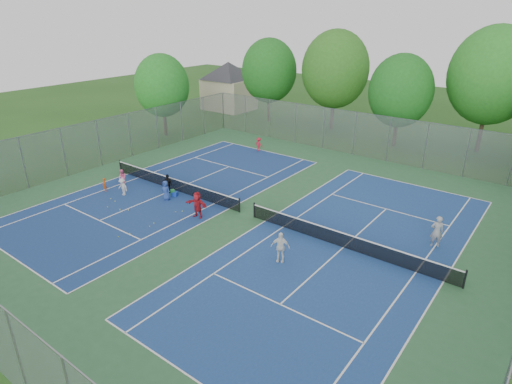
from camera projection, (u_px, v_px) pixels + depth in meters
ground at (247, 215)px, 28.19m from camera, size 120.00×120.00×0.00m
court_pad at (247, 215)px, 28.19m from camera, size 32.00×32.00×0.01m
court_left at (174, 190)px, 32.07m from camera, size 10.97×23.77×0.01m
court_right at (343, 247)px, 24.30m from camera, size 10.97×23.77×0.01m
net_left at (173, 184)px, 31.90m from camera, size 12.87×0.10×0.91m
net_right at (344, 241)px, 24.12m from camera, size 12.87×0.10×0.91m
fence_north at (355, 134)px, 39.12m from camera, size 32.00×0.10×4.00m
fence_west at (99, 143)px, 36.29m from camera, size 0.10×32.00×4.00m
house at (228, 77)px, 56.33m from camera, size 11.03×11.03×7.30m
tree_nw at (269, 71)px, 49.76m from camera, size 6.40×6.40×9.58m
tree_nl at (335, 69)px, 45.79m from camera, size 7.20×7.20×10.69m
tree_nc at (401, 91)px, 40.34m from camera, size 6.00×6.00×8.85m
tree_nr at (493, 76)px, 38.00m from camera, size 7.60×7.60×11.42m
tree_side_w at (162, 86)px, 44.00m from camera, size 5.60×5.60×8.47m
ball_crate at (175, 194)px, 30.97m from camera, size 0.50×0.50×0.33m
ball_hopper at (173, 193)px, 30.95m from camera, size 0.33×0.33×0.49m
student_a at (104, 185)px, 31.60m from camera, size 0.42×0.30×1.06m
student_b at (122, 178)px, 32.71m from camera, size 0.63×0.50×1.26m
student_c at (123, 187)px, 30.94m from camera, size 0.87×0.54×1.29m
student_d at (168, 184)px, 31.30m from camera, size 0.87×0.40×1.46m
student_e at (166, 190)px, 30.15m from camera, size 0.73×0.51×1.44m
student_f at (197, 205)px, 27.54m from camera, size 1.70×0.75×1.77m
child_far_baseline at (259, 144)px, 40.70m from camera, size 0.87×0.55×1.30m
instructor at (437, 231)px, 24.08m from camera, size 0.83×0.73×1.92m
teen_court_b at (280, 247)px, 22.67m from camera, size 1.11×0.84×1.75m
tennis_ball_0 at (115, 201)px, 30.07m from camera, size 0.07×0.07×0.07m
tennis_ball_1 at (176, 212)px, 28.51m from camera, size 0.07×0.07×0.07m
tennis_ball_2 at (182, 211)px, 28.59m from camera, size 0.07×0.07×0.07m
tennis_ball_3 at (129, 210)px, 28.76m from camera, size 0.07×0.07×0.07m
tennis_ball_4 at (183, 219)px, 27.50m from camera, size 0.07×0.07×0.07m
tennis_ball_5 at (108, 207)px, 29.18m from camera, size 0.07×0.07×0.07m
tennis_ball_6 at (119, 237)px, 25.39m from camera, size 0.07×0.07×0.07m
tennis_ball_7 at (111, 199)px, 30.48m from camera, size 0.07×0.07×0.07m
tennis_ball_8 at (120, 210)px, 28.83m from camera, size 0.07×0.07×0.07m
tennis_ball_9 at (130, 234)px, 25.74m from camera, size 0.07×0.07×0.07m
tennis_ball_10 at (154, 223)px, 27.00m from camera, size 0.07×0.07×0.07m
tennis_ball_11 at (150, 227)px, 26.60m from camera, size 0.07×0.07×0.07m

